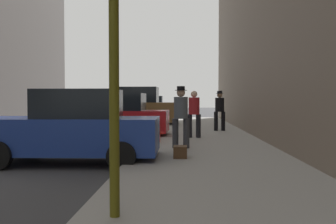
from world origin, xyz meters
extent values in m
cube|color=gray|center=(6.00, 0.00, 0.07)|extent=(4.00, 40.00, 0.15)
cube|color=navy|center=(2.60, -0.09, 0.69)|extent=(4.22, 1.89, 0.84)
cube|color=black|center=(2.80, -0.09, 1.44)|extent=(1.91, 1.59, 0.70)
cylinder|color=black|center=(1.22, 0.81, 0.32)|extent=(0.64, 0.23, 0.64)
cylinder|color=black|center=(3.95, 0.85, 0.32)|extent=(0.64, 0.23, 0.64)
cylinder|color=black|center=(3.98, -0.99, 0.32)|extent=(0.64, 0.23, 0.64)
cube|color=#B2191E|center=(2.60, 5.73, 0.69)|extent=(4.25, 1.96, 0.84)
cube|color=black|center=(2.80, 5.73, 1.44)|extent=(1.93, 1.62, 0.70)
cylinder|color=black|center=(1.26, 6.69, 0.32)|extent=(0.65, 0.24, 0.64)
cylinder|color=black|center=(1.21, 4.85, 0.32)|extent=(0.65, 0.24, 0.64)
cylinder|color=black|center=(3.99, 6.61, 0.32)|extent=(0.65, 0.24, 0.64)
cylinder|color=black|center=(3.94, 4.78, 0.32)|extent=(0.65, 0.24, 0.64)
cube|color=brown|center=(2.60, 12.32, 0.82)|extent=(4.65, 1.96, 1.10)
cube|color=black|center=(2.80, 12.31, 1.80)|extent=(2.11, 1.62, 0.90)
cylinder|color=black|center=(1.13, 13.28, 0.32)|extent=(0.65, 0.24, 0.64)
cylinder|color=black|center=(1.08, 11.44, 0.32)|extent=(0.65, 0.24, 0.64)
cylinder|color=black|center=(4.12, 13.20, 0.32)|extent=(0.65, 0.24, 0.64)
cylinder|color=black|center=(4.07, 11.36, 0.32)|extent=(0.65, 0.24, 0.64)
cube|color=slate|center=(2.60, 18.72, 0.69)|extent=(4.22, 1.88, 0.84)
cube|color=black|center=(2.80, 18.72, 1.44)|extent=(1.90, 1.58, 0.70)
cylinder|color=black|center=(1.23, 19.63, 0.32)|extent=(0.64, 0.23, 0.64)
cylinder|color=black|center=(1.24, 17.79, 0.32)|extent=(0.64, 0.23, 0.64)
cylinder|color=black|center=(3.96, 19.65, 0.32)|extent=(0.64, 0.23, 0.64)
cylinder|color=black|center=(3.97, 17.81, 0.32)|extent=(0.64, 0.23, 0.64)
cylinder|color=red|center=(4.45, 3.13, 0.43)|extent=(0.22, 0.22, 0.55)
sphere|color=red|center=(4.45, 3.13, 0.76)|extent=(0.20, 0.20, 0.20)
cylinder|color=red|center=(4.29, 3.13, 0.45)|extent=(0.10, 0.09, 0.09)
cylinder|color=red|center=(4.61, 3.13, 0.45)|extent=(0.10, 0.09, 0.09)
cylinder|color=#514C0F|center=(4.50, -4.61, 1.95)|extent=(0.12, 0.12, 3.60)
cylinder|color=black|center=(7.09, 7.73, 0.57)|extent=(0.18, 0.18, 0.85)
cylinder|color=black|center=(6.77, 7.73, 0.57)|extent=(0.18, 0.18, 0.85)
cylinder|color=black|center=(6.93, 7.73, 1.31)|extent=(0.40, 0.40, 0.62)
sphere|color=#997051|center=(6.93, 7.73, 1.74)|extent=(0.24, 0.24, 0.24)
cylinder|color=black|center=(6.93, 7.73, 1.81)|extent=(0.34, 0.34, 0.02)
cylinder|color=black|center=(6.93, 7.73, 1.87)|extent=(0.23, 0.23, 0.11)
cylinder|color=black|center=(5.54, 4.69, 0.57)|extent=(0.19, 0.19, 0.85)
cylinder|color=black|center=(5.86, 4.66, 0.57)|extent=(0.19, 0.19, 0.85)
cylinder|color=#A51E23|center=(5.70, 4.68, 1.31)|extent=(0.43, 0.43, 0.62)
sphere|color=beige|center=(5.70, 4.68, 1.74)|extent=(0.24, 0.24, 0.24)
cylinder|color=#333338|center=(5.40, 1.71, 0.57)|extent=(0.20, 0.20, 0.85)
cylinder|color=#333338|center=(5.08, 1.75, 0.57)|extent=(0.20, 0.20, 0.85)
cylinder|color=#4C5156|center=(5.24, 1.73, 1.31)|extent=(0.45, 0.45, 0.62)
sphere|color=tan|center=(5.24, 1.73, 1.74)|extent=(0.24, 0.24, 0.24)
cylinder|color=black|center=(5.24, 1.73, 1.81)|extent=(0.34, 0.34, 0.02)
cylinder|color=black|center=(5.24, 1.73, 1.87)|extent=(0.23, 0.23, 0.11)
cube|color=#472D19|center=(5.24, -0.06, 0.29)|extent=(0.32, 0.44, 0.28)
camera|label=1|loc=(5.32, -9.01, 1.55)|focal=40.00mm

